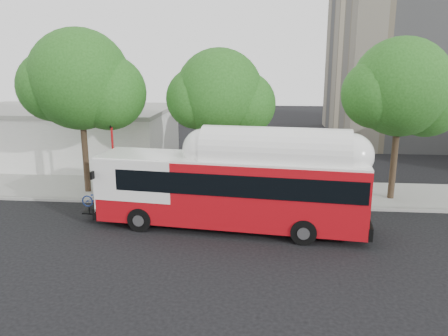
# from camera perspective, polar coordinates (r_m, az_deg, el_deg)

# --- Properties ---
(ground) EXTENTS (120.00, 120.00, 0.00)m
(ground) POSITION_cam_1_polar(r_m,az_deg,el_deg) (20.76, 0.48, -8.46)
(ground) COLOR black
(ground) RESTS_ON ground
(sidewalk) EXTENTS (60.00, 5.00, 0.15)m
(sidewalk) POSITION_cam_1_polar(r_m,az_deg,el_deg) (26.85, 1.63, -3.05)
(sidewalk) COLOR gray
(sidewalk) RESTS_ON ground
(curb_strip) EXTENTS (60.00, 0.30, 0.15)m
(curb_strip) POSITION_cam_1_polar(r_m,az_deg,el_deg) (24.38, 1.24, -4.83)
(curb_strip) COLOR gray
(curb_strip) RESTS_ON ground
(red_curb_segment) EXTENTS (10.00, 0.32, 0.16)m
(red_curb_segment) POSITION_cam_1_polar(r_m,az_deg,el_deg) (24.75, -5.73, -4.59)
(red_curb_segment) COLOR maroon
(red_curb_segment) RESTS_ON ground
(street_tree_left) EXTENTS (6.67, 5.80, 9.74)m
(street_tree_left) POSITION_cam_1_polar(r_m,az_deg,el_deg) (26.71, -17.32, 10.51)
(street_tree_left) COLOR #2D2116
(street_tree_left) RESTS_ON ground
(street_tree_mid) EXTENTS (5.75, 5.00, 8.62)m
(street_tree_mid) POSITION_cam_1_polar(r_m,az_deg,el_deg) (25.36, 0.30, 9.39)
(street_tree_mid) COLOR #2D2116
(street_tree_mid) RESTS_ON ground
(street_tree_right) EXTENTS (6.21, 5.40, 9.18)m
(street_tree_right) POSITION_cam_1_polar(r_m,az_deg,el_deg) (26.25, 22.95, 9.23)
(street_tree_right) COLOR #2D2116
(street_tree_right) RESTS_ON ground
(low_commercial_bldg) EXTENTS (16.20, 10.20, 4.25)m
(low_commercial_bldg) POSITION_cam_1_polar(r_m,az_deg,el_deg) (37.06, -19.77, 4.15)
(low_commercial_bldg) COLOR silver
(low_commercial_bldg) RESTS_ON ground
(transit_bus) EXTENTS (13.73, 4.16, 4.00)m
(transit_bus) POSITION_cam_1_polar(r_m,az_deg,el_deg) (20.72, 1.00, -3.01)
(transit_bus) COLOR #AE0C13
(transit_bus) RESTS_ON ground
(signal_pole) EXTENTS (0.13, 0.42, 4.45)m
(signal_pole) POSITION_cam_1_polar(r_m,az_deg,el_deg) (25.93, -14.23, 0.95)
(signal_pole) COLOR red
(signal_pole) RESTS_ON ground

